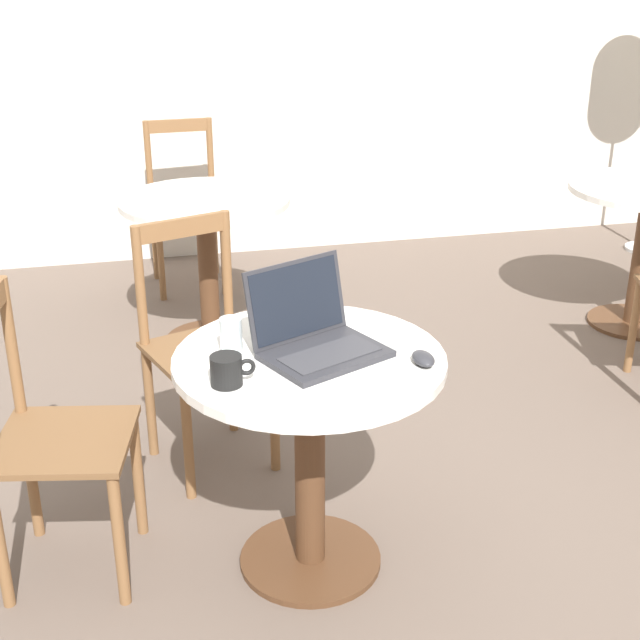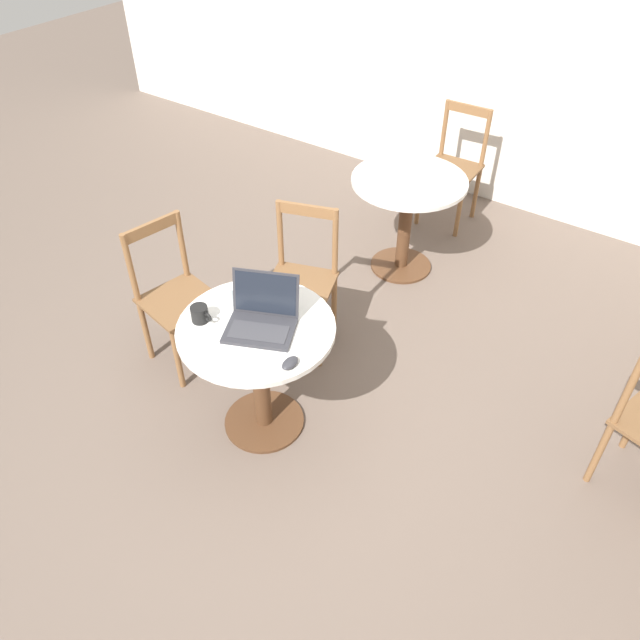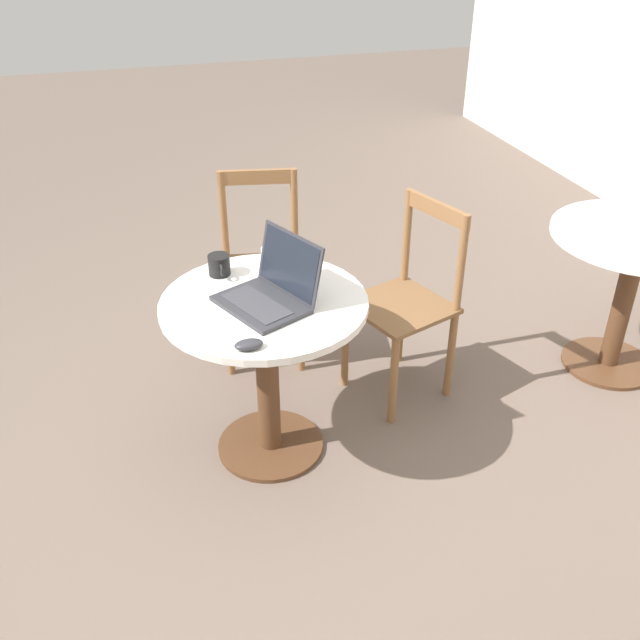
{
  "view_description": "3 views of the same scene",
  "coord_description": "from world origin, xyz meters",
  "px_view_note": "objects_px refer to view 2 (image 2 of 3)",
  "views": [
    {
      "loc": [
        -0.79,
        -2.2,
        1.86
      ],
      "look_at": [
        -0.19,
        0.37,
        0.72
      ],
      "focal_mm": 50.0,
      "sensor_mm": 36.0,
      "label": 1
    },
    {
      "loc": [
        1.31,
        -1.64,
        2.79
      ],
      "look_at": [
        -0.13,
        0.43,
        0.61
      ],
      "focal_mm": 35.0,
      "sensor_mm": 36.0,
      "label": 2
    },
    {
      "loc": [
        2.02,
        -0.38,
        2.1
      ],
      "look_at": [
        -0.23,
        0.29,
        0.65
      ],
      "focal_mm": 40.0,
      "sensor_mm": 36.0,
      "label": 3
    }
  ],
  "objects_px": {
    "mug": "(200,314)",
    "cafe_table_near": "(258,354)",
    "chair_near_left": "(176,298)",
    "chair_far_back": "(454,167)",
    "laptop": "(262,318)",
    "drinking_glass": "(232,295)",
    "chair_near_back": "(302,282)",
    "mouse": "(290,363)",
    "cafe_table_far": "(407,203)"
  },
  "relations": [
    {
      "from": "chair_near_left",
      "to": "chair_far_back",
      "type": "xyz_separation_m",
      "value": [
        0.63,
        2.47,
        0.0
      ]
    },
    {
      "from": "drinking_glass",
      "to": "laptop",
      "type": "bearing_deg",
      "value": -12.56
    },
    {
      "from": "mug",
      "to": "chair_near_back",
      "type": "bearing_deg",
      "value": 89.31
    },
    {
      "from": "laptop",
      "to": "mug",
      "type": "relative_size",
      "value": 3.42
    },
    {
      "from": "chair_near_back",
      "to": "mouse",
      "type": "xyz_separation_m",
      "value": [
        0.55,
        -0.83,
        0.29
      ]
    },
    {
      "from": "mouse",
      "to": "drinking_glass",
      "type": "height_order",
      "value": "drinking_glass"
    },
    {
      "from": "mouse",
      "to": "chair_near_back",
      "type": "bearing_deg",
      "value": 123.45
    },
    {
      "from": "mug",
      "to": "laptop",
      "type": "bearing_deg",
      "value": 27.32
    },
    {
      "from": "chair_near_left",
      "to": "chair_far_back",
      "type": "bearing_deg",
      "value": 75.71
    },
    {
      "from": "chair_near_left",
      "to": "drinking_glass",
      "type": "bearing_deg",
      "value": -8.18
    },
    {
      "from": "chair_near_back",
      "to": "cafe_table_far",
      "type": "bearing_deg",
      "value": 82.77
    },
    {
      "from": "cafe_table_near",
      "to": "chair_near_back",
      "type": "height_order",
      "value": "chair_near_back"
    },
    {
      "from": "chair_far_back",
      "to": "drinking_glass",
      "type": "xyz_separation_m",
      "value": [
        -0.08,
        -2.55,
        0.33
      ]
    },
    {
      "from": "mug",
      "to": "cafe_table_near",
      "type": "bearing_deg",
      "value": 25.89
    },
    {
      "from": "chair_near_left",
      "to": "mouse",
      "type": "height_order",
      "value": "chair_near_left"
    },
    {
      "from": "cafe_table_far",
      "to": "chair_far_back",
      "type": "height_order",
      "value": "chair_far_back"
    },
    {
      "from": "chair_far_back",
      "to": "mouse",
      "type": "xyz_separation_m",
      "value": [
        0.44,
        -2.74,
        0.29
      ]
    },
    {
      "from": "cafe_table_near",
      "to": "drinking_glass",
      "type": "xyz_separation_m",
      "value": [
        -0.22,
        0.07,
        0.24
      ]
    },
    {
      "from": "cafe_table_far",
      "to": "drinking_glass",
      "type": "distance_m",
      "value": 1.73
    },
    {
      "from": "chair_near_back",
      "to": "laptop",
      "type": "xyz_separation_m",
      "value": [
        0.27,
        -0.69,
        0.32
      ]
    },
    {
      "from": "cafe_table_near",
      "to": "chair_near_back",
      "type": "bearing_deg",
      "value": 109.0
    },
    {
      "from": "cafe_table_near",
      "to": "chair_near_left",
      "type": "relative_size",
      "value": 0.86
    },
    {
      "from": "chair_near_back",
      "to": "mug",
      "type": "distance_m",
      "value": 0.89
    },
    {
      "from": "chair_far_back",
      "to": "mouse",
      "type": "bearing_deg",
      "value": -80.8
    },
    {
      "from": "chair_far_back",
      "to": "mug",
      "type": "relative_size",
      "value": 7.42
    },
    {
      "from": "mouse",
      "to": "cafe_table_far",
      "type": "bearing_deg",
      "value": 102.29
    },
    {
      "from": "laptop",
      "to": "drinking_glass",
      "type": "xyz_separation_m",
      "value": [
        -0.24,
        0.05,
        0.0
      ]
    },
    {
      "from": "chair_far_back",
      "to": "drinking_glass",
      "type": "bearing_deg",
      "value": -91.76
    },
    {
      "from": "chair_far_back",
      "to": "cafe_table_far",
      "type": "bearing_deg",
      "value": -88.0
    },
    {
      "from": "chair_near_back",
      "to": "chair_far_back",
      "type": "height_order",
      "value": "same"
    },
    {
      "from": "chair_near_back",
      "to": "chair_near_left",
      "type": "distance_m",
      "value": 0.76
    },
    {
      "from": "laptop",
      "to": "mug",
      "type": "bearing_deg",
      "value": -152.68
    },
    {
      "from": "chair_near_back",
      "to": "mug",
      "type": "bearing_deg",
      "value": -90.69
    },
    {
      "from": "mouse",
      "to": "chair_near_left",
      "type": "bearing_deg",
      "value": 165.6
    },
    {
      "from": "laptop",
      "to": "mouse",
      "type": "xyz_separation_m",
      "value": [
        0.28,
        -0.14,
        -0.03
      ]
    },
    {
      "from": "chair_far_back",
      "to": "laptop",
      "type": "xyz_separation_m",
      "value": [
        0.16,
        -2.6,
        0.32
      ]
    },
    {
      "from": "cafe_table_near",
      "to": "mug",
      "type": "bearing_deg",
      "value": -154.11
    },
    {
      "from": "chair_far_back",
      "to": "laptop",
      "type": "height_order",
      "value": "laptop"
    },
    {
      "from": "cafe_table_near",
      "to": "laptop",
      "type": "relative_size",
      "value": 1.87
    },
    {
      "from": "cafe_table_far",
      "to": "drinking_glass",
      "type": "bearing_deg",
      "value": -93.6
    },
    {
      "from": "chair_near_left",
      "to": "mug",
      "type": "height_order",
      "value": "chair_near_left"
    },
    {
      "from": "chair_near_left",
      "to": "drinking_glass",
      "type": "relative_size",
      "value": 8.54
    },
    {
      "from": "cafe_table_far",
      "to": "laptop",
      "type": "bearing_deg",
      "value": -85.66
    },
    {
      "from": "laptop",
      "to": "cafe_table_far",
      "type": "bearing_deg",
      "value": 94.34
    },
    {
      "from": "chair_near_left",
      "to": "mug",
      "type": "distance_m",
      "value": 0.66
    },
    {
      "from": "laptop",
      "to": "drinking_glass",
      "type": "relative_size",
      "value": 3.94
    },
    {
      "from": "cafe_table_far",
      "to": "mug",
      "type": "distance_m",
      "value": 1.93
    },
    {
      "from": "cafe_table_far",
      "to": "chair_near_left",
      "type": "bearing_deg",
      "value": -111.97
    },
    {
      "from": "cafe_table_near",
      "to": "laptop",
      "type": "distance_m",
      "value": 0.24
    },
    {
      "from": "laptop",
      "to": "drinking_glass",
      "type": "height_order",
      "value": "laptop"
    }
  ]
}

